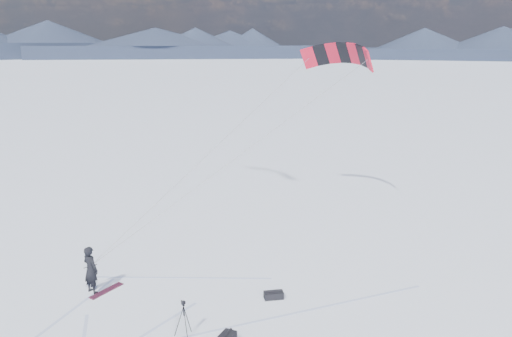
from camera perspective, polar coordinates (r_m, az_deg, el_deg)
ground at (r=18.36m, az=-9.42°, el=-17.73°), size 1800.00×1800.00×0.00m
horizon_hills at (r=16.32m, az=-10.11°, el=-2.93°), size 704.84×706.81×10.95m
snowkiter at (r=21.48m, az=-18.17°, el=-13.28°), size 0.71×0.84×1.95m
snowboard at (r=21.39m, az=-16.72°, el=-13.22°), size 1.52×0.91×0.04m
tripod at (r=17.53m, az=-8.27°, el=-16.12°), size 0.63×0.58×1.32m
gear_bag_b at (r=19.97m, az=2.03°, el=-14.24°), size 0.82×0.62×0.34m
power_kite at (r=28.13m, az=9.43°, el=12.43°), size 15.59×4.76×8.57m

